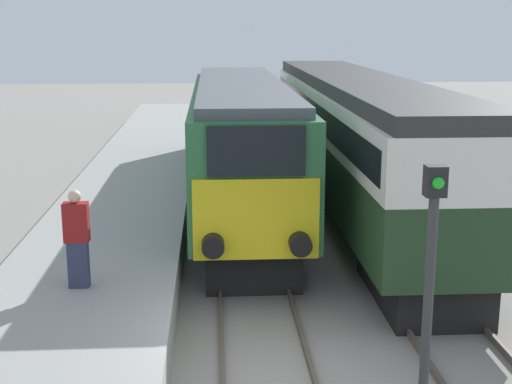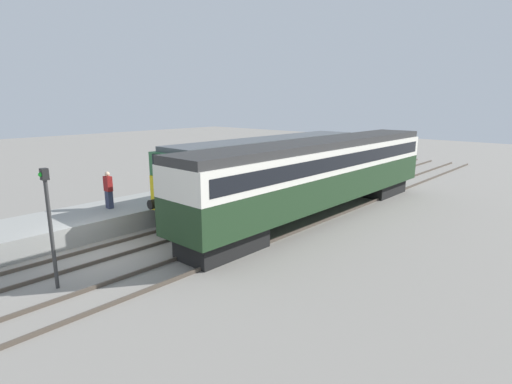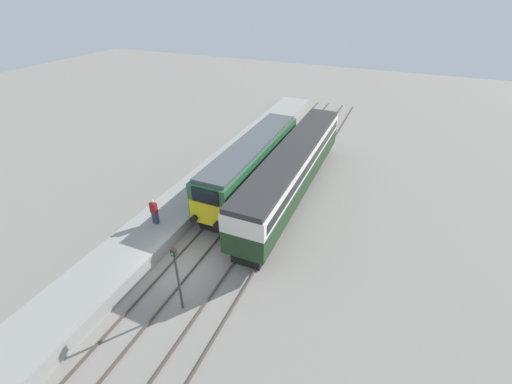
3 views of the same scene
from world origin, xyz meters
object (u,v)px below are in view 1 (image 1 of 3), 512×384
(passenger_carriage, at_px, (355,131))
(signal_post, at_px, (428,298))
(locomotive, at_px, (241,141))
(person_on_platform, at_px, (77,239))

(passenger_carriage, relative_size, signal_post, 4.70)
(signal_post, bearing_deg, locomotive, 97.58)
(person_on_platform, bearing_deg, locomotive, 68.30)
(locomotive, xyz_separation_m, signal_post, (1.70, -12.77, 0.14))
(locomotive, bearing_deg, passenger_carriage, 2.39)
(passenger_carriage, bearing_deg, person_on_platform, -128.59)
(locomotive, xyz_separation_m, passenger_carriage, (3.40, 0.14, 0.26))
(passenger_carriage, height_order, person_on_platform, passenger_carriage)
(locomotive, relative_size, signal_post, 3.72)
(locomotive, bearing_deg, signal_post, -82.42)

